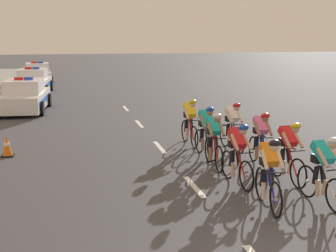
{
  "coord_description": "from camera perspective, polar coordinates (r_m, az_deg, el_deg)",
  "views": [
    {
      "loc": [
        -2.95,
        -4.85,
        3.55
      ],
      "look_at": [
        -0.2,
        7.19,
        1.1
      ],
      "focal_mm": 49.82,
      "sensor_mm": 36.0,
      "label": 1
    }
  ],
  "objects": [
    {
      "name": "traffic_cone_far",
      "position": [
        14.48,
        -19.1,
        -2.33
      ],
      "size": [
        0.36,
        0.36,
        0.64
      ],
      "color": "black",
      "rests_on": "ground"
    },
    {
      "name": "cyclist_eighth",
      "position": [
        14.41,
        7.87,
        0.07
      ],
      "size": [
        0.44,
        1.72,
        1.56
      ],
      "color": "black",
      "rests_on": "ground"
    },
    {
      "name": "cyclist_sixth",
      "position": [
        12.78,
        11.27,
        -1.48
      ],
      "size": [
        0.43,
        1.72,
        1.56
      ],
      "color": "black",
      "rests_on": "ground"
    },
    {
      "name": "cyclist_seventh",
      "position": [
        13.55,
        4.67,
        -0.57
      ],
      "size": [
        0.44,
        1.72,
        1.56
      ],
      "color": "black",
      "rests_on": "ground"
    },
    {
      "name": "police_car_nearest",
      "position": [
        22.61,
        -17.08,
        3.44
      ],
      "size": [
        2.32,
        4.55,
        1.59
      ],
      "color": "white",
      "rests_on": "ground"
    },
    {
      "name": "cyclist_third",
      "position": [
        11.12,
        8.5,
        -3.29
      ],
      "size": [
        0.44,
        1.72,
        1.56
      ],
      "color": "black",
      "rests_on": "ground"
    },
    {
      "name": "police_car_third",
      "position": [
        35.13,
        -15.66,
        6.14
      ],
      "size": [
        2.21,
        4.5,
        1.59
      ],
      "color": "silver",
      "rests_on": "ground"
    },
    {
      "name": "cyclist_fourth",
      "position": [
        11.55,
        14.51,
        -2.98
      ],
      "size": [
        0.44,
        1.72,
        1.56
      ],
      "color": "black",
      "rests_on": "ground"
    },
    {
      "name": "police_car_second",
      "position": [
        29.28,
        -16.17,
        5.17
      ],
      "size": [
        2.28,
        4.54,
        1.59
      ],
      "color": "white",
      "rests_on": "ground"
    },
    {
      "name": "cyclist_ninth",
      "position": [
        14.96,
        2.68,
        0.57
      ],
      "size": [
        0.42,
        1.72,
        1.56
      ],
      "color": "black",
      "rests_on": "ground"
    },
    {
      "name": "lane_markings_centre",
      "position": [
        12.96,
        0.79,
        -4.65
      ],
      "size": [
        0.14,
        21.6,
        0.01
      ],
      "color": "white",
      "rests_on": "ground"
    },
    {
      "name": "cyclist_fifth",
      "position": [
        12.49,
        5.66,
        -1.61
      ],
      "size": [
        0.42,
        1.72,
        1.56
      ],
      "color": "black",
      "rests_on": "ground"
    },
    {
      "name": "cyclist_second",
      "position": [
        10.23,
        18.45,
        -5.04
      ],
      "size": [
        0.45,
        1.72,
        1.56
      ],
      "color": "black",
      "rests_on": "ground"
    },
    {
      "name": "cyclist_lead",
      "position": [
        9.76,
        12.26,
        -5.5
      ],
      "size": [
        0.45,
        1.72,
        1.56
      ],
      "color": "black",
      "rests_on": "ground"
    }
  ]
}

